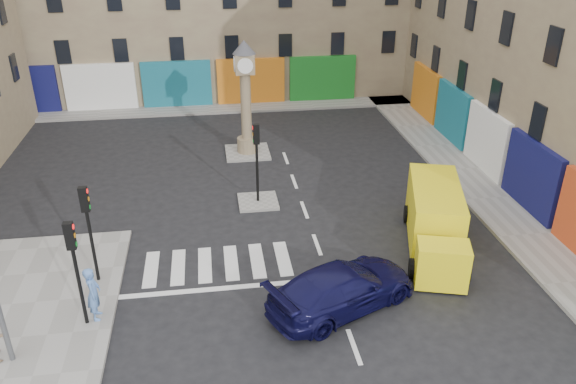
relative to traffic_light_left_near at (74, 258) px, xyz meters
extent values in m
plane|color=black|center=(8.30, -0.20, -2.62)|extent=(120.00, 120.00, 0.00)
cube|color=gray|center=(17.00, 9.80, -2.55)|extent=(2.60, 30.00, 0.15)
cube|color=gray|center=(4.30, 22.00, -2.55)|extent=(32.00, 2.40, 0.15)
cube|color=gray|center=(6.30, 7.80, -2.56)|extent=(1.80, 1.80, 0.12)
cube|color=gray|center=(6.30, 13.80, -2.56)|extent=(2.40, 2.40, 0.12)
cylinder|color=black|center=(0.00, 0.00, -1.07)|extent=(0.12, 0.12, 2.80)
cube|color=black|center=(0.00, 0.00, 0.78)|extent=(0.28, 0.22, 0.90)
cylinder|color=black|center=(0.00, 2.40, -1.07)|extent=(0.12, 0.12, 2.80)
cube|color=black|center=(0.00, 2.40, 0.78)|extent=(0.28, 0.22, 0.90)
cylinder|color=black|center=(6.30, 7.80, -1.10)|extent=(0.12, 0.12, 2.80)
cube|color=black|center=(6.30, 7.80, 0.75)|extent=(0.28, 0.22, 0.90)
cylinder|color=#8D7D5C|center=(6.30, 13.80, -2.10)|extent=(1.10, 1.10, 0.80)
cylinder|color=#8D7D5C|center=(6.30, 13.80, 0.10)|extent=(0.56, 0.56, 3.60)
cube|color=#8D7D5C|center=(6.30, 13.80, 2.40)|extent=(1.00, 1.00, 1.00)
cylinder|color=white|center=(6.30, 13.28, 2.40)|extent=(0.80, 0.06, 0.80)
cone|color=#333338|center=(6.30, 13.80, 3.25)|extent=(1.20, 1.20, 0.70)
imported|color=black|center=(8.37, -0.20, -1.84)|extent=(5.78, 4.27, 1.56)
cube|color=yellow|center=(13.08, 3.75, -1.43)|extent=(3.12, 4.92, 2.19)
cube|color=yellow|center=(12.11, 0.46, -1.72)|extent=(2.06, 1.61, 1.62)
cube|color=black|center=(12.09, 0.42, -1.34)|extent=(1.79, 1.28, 0.67)
cylinder|color=black|center=(11.30, 1.10, -2.24)|extent=(0.44, 0.80, 0.76)
cylinder|color=black|center=(13.13, 0.56, -2.24)|extent=(0.44, 0.80, 0.76)
cylinder|color=black|center=(12.49, 5.11, -2.24)|extent=(0.44, 0.80, 0.76)
cylinder|color=black|center=(14.31, 4.57, -2.24)|extent=(0.44, 0.80, 0.76)
imported|color=#5681C6|center=(0.30, 0.23, -1.53)|extent=(0.49, 0.71, 1.89)
camera|label=1|loc=(4.35, -15.11, 9.38)|focal=35.00mm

